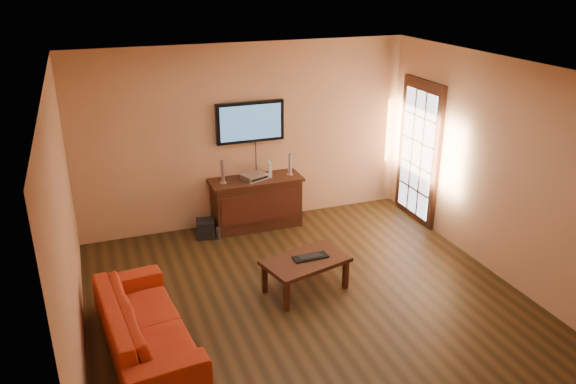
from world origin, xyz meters
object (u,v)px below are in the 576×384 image
subwoofer (205,229)px  sofa (145,315)px  speaker_left (223,173)px  keyboard (310,257)px  television (250,122)px  media_console (256,203)px  coffee_table (306,263)px  av_receiver (254,177)px  bottle (218,233)px  speaker_right (290,165)px  game_console (270,169)px

subwoofer → sofa: bearing=-104.4°
speaker_left → keyboard: size_ratio=0.80×
television → speaker_left: bearing=-155.4°
media_console → television: 1.20m
coffee_table → subwoofer: bearing=113.9°
sofa → subwoofer: (1.12, 2.31, -0.25)m
television → av_receiver: (-0.02, -0.23, -0.77)m
television → coffee_table: bearing=-89.7°
subwoofer → keyboard: 2.07m
bottle → av_receiver: bearing=19.2°
speaker_right → av_receiver: bearing=179.3°
media_console → television: bearing=90.0°
game_console → subwoofer: game_console is taller
sofa → speaker_left: 2.85m
media_console → speaker_left: bearing=-179.3°
av_receiver → bottle: av_receiver is taller
media_console → speaker_right: 0.75m
game_console → subwoofer: size_ratio=0.85×
game_console → keyboard: bearing=-82.1°
speaker_left → bottle: bearing=-126.1°
bottle → keyboard: (0.73, -1.71, 0.34)m
coffee_table → bottle: 1.86m
speaker_left → subwoofer: size_ratio=1.33×
coffee_table → speaker_right: size_ratio=3.27×
game_console → keyboard: size_ratio=0.51×
bottle → keyboard: 1.89m
coffee_table → av_receiver: (-0.03, 1.94, 0.44)m
speaker_right → subwoofer: size_ratio=1.30×
game_console → sofa: bearing=-119.3°
speaker_right → television: bearing=156.4°
television → sofa: (-1.93, -2.62, -1.19)m
speaker_left → keyboard: bearing=-73.4°
speaker_left → game_console: (0.73, 0.04, -0.05)m
media_console → av_receiver: size_ratio=3.95×
speaker_left → game_console: 0.73m
media_console → bottle: media_console is taller
subwoofer → av_receiver: bearing=17.6°
sofa → keyboard: bearing=-82.8°
speaker_right → av_receiver: speaker_right is taller
speaker_right → keyboard: (-0.45, -1.92, -0.49)m
media_console → coffee_table: 1.94m
speaker_left → keyboard: speaker_left is taller
game_console → coffee_table: bearing=-84.0°
media_console → bottle: size_ratio=6.93×
av_receiver → speaker_right: bearing=-21.3°
speaker_right → subwoofer: (-1.34, -0.08, -0.79)m
coffee_table → game_console: bearing=83.6°
television → coffee_table: size_ratio=0.92×
sofa → television: bearing=-42.3°
coffee_table → game_console: (0.22, 1.98, 0.51)m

